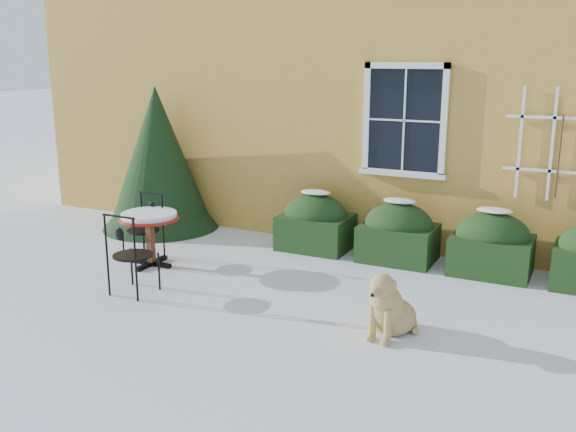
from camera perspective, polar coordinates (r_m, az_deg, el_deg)
The scene contains 8 objects.
ground at distance 7.60m, azimuth -3.38°, elevation -8.27°, with size 80.00×80.00×0.00m, color white.
house at distance 13.55m, azimuth 11.75°, elevation 15.25°, with size 12.40×8.40×6.40m.
hedge_row at distance 9.18m, azimuth 13.66°, elevation -2.01°, with size 4.95×0.80×0.91m.
evergreen_shrub at distance 11.08m, azimuth -11.41°, elevation 3.87°, with size 1.98×1.98×2.40m.
bistro_table at distance 9.12m, azimuth -12.22°, elevation -0.49°, with size 0.83×0.83×0.77m.
patio_chair_near at distance 8.11m, azimuth -13.83°, elevation -3.27°, with size 0.50×0.50×1.05m.
patio_chair_far at distance 9.41m, azimuth -12.60°, elevation -1.02°, with size 0.47×0.46×0.97m.
dog at distance 6.88m, azimuth 8.95°, elevation -8.16°, with size 0.56×0.81×0.76m.
Camera 1 is at (3.50, -6.08, 2.90)m, focal length 40.00 mm.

